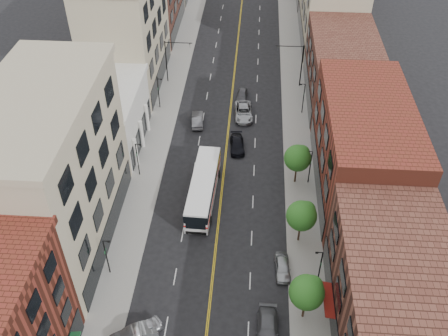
% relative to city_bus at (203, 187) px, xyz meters
% --- Properties ---
extents(sidewalk_left, '(4.00, 110.00, 0.15)m').
position_rel_city_bus_xyz_m(sidewalk_left, '(-7.85, 14.78, -1.82)').
color(sidewalk_left, gray).
rests_on(sidewalk_left, ground).
extents(sidewalk_right, '(4.00, 110.00, 0.15)m').
position_rel_city_bus_xyz_m(sidewalk_right, '(12.15, 14.78, -1.82)').
color(sidewalk_right, gray).
rests_on(sidewalk_right, ground).
extents(bldg_l_tanoffice, '(10.00, 22.00, 18.00)m').
position_rel_city_bus_xyz_m(bldg_l_tanoffice, '(-14.85, -7.22, 7.10)').
color(bldg_l_tanoffice, tan).
rests_on(bldg_l_tanoffice, ground).
extents(bldg_l_white, '(10.00, 14.00, 8.00)m').
position_rel_city_bus_xyz_m(bldg_l_white, '(-14.85, 10.78, 2.10)').
color(bldg_l_white, silver).
rests_on(bldg_l_white, ground).
extents(bldg_l_far_a, '(10.00, 20.00, 18.00)m').
position_rel_city_bus_xyz_m(bldg_l_far_a, '(-14.85, 27.78, 7.10)').
color(bldg_l_far_a, tan).
rests_on(bldg_l_far_a, ground).
extents(bldg_r_near, '(10.00, 26.00, 10.00)m').
position_rel_city_bus_xyz_m(bldg_r_near, '(19.15, -20.22, 3.10)').
color(bldg_r_near, '#572D23').
rests_on(bldg_r_near, ground).
extents(bldg_r_mid, '(10.00, 22.00, 12.00)m').
position_rel_city_bus_xyz_m(bldg_r_mid, '(19.15, 3.78, 4.10)').
color(bldg_r_mid, maroon).
rests_on(bldg_r_mid, ground).
extents(bldg_r_far_a, '(10.00, 20.00, 10.00)m').
position_rel_city_bus_xyz_m(bldg_r_far_a, '(19.15, 24.78, 3.10)').
color(bldg_r_far_a, '#572D23').
rests_on(bldg_r_far_a, ground).
extents(bldg_r_far_b, '(10.00, 22.00, 14.00)m').
position_rel_city_bus_xyz_m(bldg_r_far_b, '(19.15, 45.78, 5.10)').
color(bldg_r_far_b, tan).
rests_on(bldg_r_far_b, ground).
extents(tree_r_1, '(3.40, 3.40, 5.59)m').
position_rel_city_bus_xyz_m(tree_r_1, '(11.54, -16.15, 2.23)').
color(tree_r_1, black).
rests_on(tree_r_1, sidewalk_right).
extents(tree_r_2, '(3.40, 3.40, 5.59)m').
position_rel_city_bus_xyz_m(tree_r_2, '(11.54, -6.15, 2.23)').
color(tree_r_2, black).
rests_on(tree_r_2, sidewalk_right).
extents(tree_r_3, '(3.40, 3.40, 5.59)m').
position_rel_city_bus_xyz_m(tree_r_3, '(11.54, 3.85, 2.23)').
color(tree_r_3, black).
rests_on(tree_r_3, sidewalk_right).
extents(lamp_l_1, '(0.81, 0.55, 5.05)m').
position_rel_city_bus_xyz_m(lamp_l_1, '(-8.80, -12.22, 1.07)').
color(lamp_l_1, black).
rests_on(lamp_l_1, sidewalk_left).
extents(lamp_l_2, '(0.81, 0.55, 5.05)m').
position_rel_city_bus_xyz_m(lamp_l_2, '(-8.80, 3.78, 1.07)').
color(lamp_l_2, black).
rests_on(lamp_l_2, sidewalk_left).
extents(lamp_l_3, '(0.81, 0.55, 5.05)m').
position_rel_city_bus_xyz_m(lamp_l_3, '(-8.80, 19.78, 1.07)').
color(lamp_l_3, black).
rests_on(lamp_l_3, sidewalk_left).
extents(lamp_r_1, '(0.81, 0.55, 5.05)m').
position_rel_city_bus_xyz_m(lamp_r_1, '(13.10, -12.22, 1.07)').
color(lamp_r_1, black).
rests_on(lamp_r_1, sidewalk_right).
extents(lamp_r_2, '(0.81, 0.55, 5.05)m').
position_rel_city_bus_xyz_m(lamp_r_2, '(13.10, 3.78, 1.07)').
color(lamp_r_2, black).
rests_on(lamp_r_2, sidewalk_right).
extents(lamp_r_3, '(0.81, 0.55, 5.05)m').
position_rel_city_bus_xyz_m(lamp_r_3, '(13.10, 19.78, 1.07)').
color(lamp_r_3, black).
rests_on(lamp_r_3, sidewalk_right).
extents(signal_mast_left, '(4.49, 0.18, 7.20)m').
position_rel_city_bus_xyz_m(signal_mast_left, '(-8.12, 27.78, 2.75)').
color(signal_mast_left, black).
rests_on(signal_mast_left, sidewalk_left).
extents(signal_mast_right, '(4.49, 0.18, 7.20)m').
position_rel_city_bus_xyz_m(signal_mast_right, '(12.42, 27.78, 2.75)').
color(signal_mast_right, black).
rests_on(signal_mast_right, sidewalk_right).
extents(city_bus, '(3.45, 12.79, 3.26)m').
position_rel_city_bus_xyz_m(city_bus, '(0.00, 0.00, 0.00)').
color(city_bus, white).
rests_on(city_bus, ground).
extents(car_angle_a, '(4.26, 3.93, 1.41)m').
position_rel_city_bus_xyz_m(car_angle_a, '(-4.04, -19.35, -1.19)').
color(car_angle_a, '#B2B4BA').
rests_on(car_angle_a, ground).
extents(car_angle_b, '(4.76, 3.40, 1.49)m').
position_rel_city_bus_xyz_m(car_angle_b, '(-4.67, -19.82, -1.15)').
color(car_angle_b, '#A8ACAF').
rests_on(car_angle_b, ground).
extents(car_parked_mid, '(2.17, 5.18, 1.49)m').
position_rel_city_bus_xyz_m(car_parked_mid, '(7.95, -18.42, -1.15)').
color(car_parked_mid, '#4D4E52').
rests_on(car_parked_mid, ground).
extents(car_parked_far, '(1.84, 4.07, 1.35)m').
position_rel_city_bus_xyz_m(car_parked_far, '(9.55, -10.74, -1.22)').
color(car_parked_far, '#9CA0A3').
rests_on(car_parked_far, ground).
extents(car_lane_behind, '(2.10, 4.74, 1.51)m').
position_rel_city_bus_xyz_m(car_lane_behind, '(-2.54, 15.93, -1.14)').
color(car_lane_behind, '#4C4D51').
rests_on(car_lane_behind, ground).
extents(car_lane_a, '(2.40, 4.90, 1.37)m').
position_rel_city_bus_xyz_m(car_lane_a, '(3.65, 10.33, -1.21)').
color(car_lane_a, black).
rests_on(car_lane_a, ground).
extents(car_lane_b, '(3.18, 6.03, 1.62)m').
position_rel_city_bus_xyz_m(car_lane_b, '(4.23, 18.37, -1.09)').
color(car_lane_b, '#9EA1A5').
rests_on(car_lane_b, ground).
extents(car_lane_c, '(1.95, 4.11, 1.36)m').
position_rel_city_bus_xyz_m(car_lane_c, '(3.81, 23.52, -1.22)').
color(car_lane_c, '#454549').
rests_on(car_lane_c, ground).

